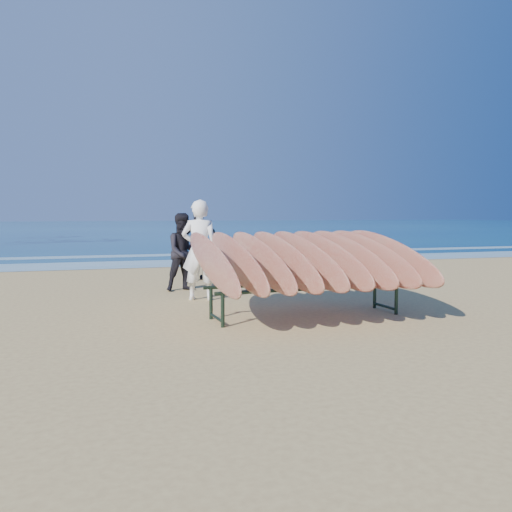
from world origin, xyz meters
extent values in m
plane|color=tan|center=(0.00, 0.00, 0.00)|extent=(120.00, 120.00, 0.00)
plane|color=navy|center=(0.00, 55.00, 0.01)|extent=(160.00, 160.00, 0.00)
plane|color=white|center=(0.00, 10.00, 0.01)|extent=(160.00, 160.00, 0.00)
plane|color=white|center=(0.00, 13.50, 0.01)|extent=(160.00, 160.00, 0.00)
cylinder|color=black|center=(-0.80, -0.16, 0.25)|extent=(0.06, 0.06, 0.50)
cylinder|color=black|center=(2.15, -0.02, 0.25)|extent=(0.06, 0.06, 0.50)
cylinder|color=black|center=(-0.83, 0.49, 0.25)|extent=(0.06, 0.06, 0.50)
cylinder|color=black|center=(2.12, 0.63, 0.25)|extent=(0.06, 0.06, 0.50)
cylinder|color=black|center=(0.67, -0.09, 0.50)|extent=(3.20, 0.21, 0.06)
cylinder|color=black|center=(0.64, 0.56, 0.50)|extent=(3.20, 0.21, 0.06)
cylinder|color=black|center=(-0.82, 0.16, 0.08)|extent=(0.08, 0.65, 0.04)
cylinder|color=black|center=(2.14, 0.30, 0.08)|extent=(0.08, 0.65, 0.04)
ellipsoid|color=maroon|center=(-0.89, 0.16, 0.93)|extent=(0.22, 2.95, 1.15)
ellipsoid|color=maroon|center=(-0.50, 0.18, 0.93)|extent=(0.22, 2.95, 1.15)
ellipsoid|color=maroon|center=(-0.11, 0.19, 0.93)|extent=(0.22, 2.95, 1.15)
ellipsoid|color=maroon|center=(0.27, 0.21, 0.93)|extent=(0.22, 2.95, 1.15)
ellipsoid|color=maroon|center=(0.66, 0.23, 0.93)|extent=(0.22, 2.95, 1.15)
ellipsoid|color=maroon|center=(1.05, 0.25, 0.93)|extent=(0.22, 2.95, 1.15)
ellipsoid|color=maroon|center=(1.43, 0.27, 0.93)|extent=(0.22, 2.95, 1.15)
ellipsoid|color=maroon|center=(1.82, 0.29, 0.93)|extent=(0.22, 2.95, 1.15)
ellipsoid|color=maroon|center=(2.21, 0.31, 0.93)|extent=(0.22, 2.95, 1.15)
imported|color=white|center=(-0.63, 2.40, 0.96)|extent=(0.81, 0.67, 1.91)
imported|color=black|center=(-0.71, 3.68, 0.83)|extent=(0.90, 0.75, 1.66)
imported|color=black|center=(-0.05, 5.39, 0.91)|extent=(1.11, 0.55, 1.82)
camera|label=1|loc=(-2.63, -7.73, 1.67)|focal=38.00mm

